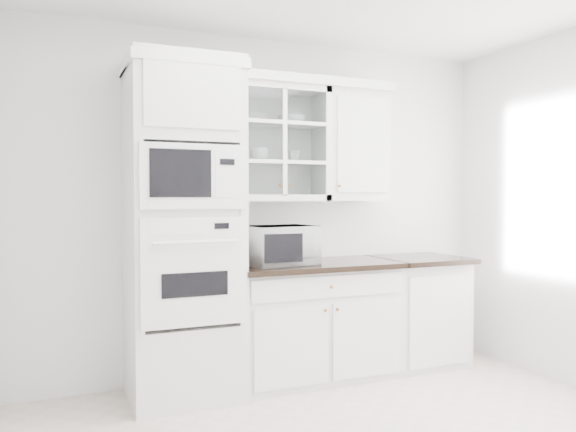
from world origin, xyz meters
name	(u,v)px	position (x,y,z in m)	size (l,w,h in m)	color
room_shell	(344,139)	(0.00, 0.43, 1.78)	(4.00, 3.50, 2.70)	white
oven_column	(183,230)	(-0.75, 1.42, 1.20)	(0.76, 0.68, 2.40)	silver
base_cabinet_run	(312,320)	(0.28, 1.45, 0.46)	(1.32, 0.67, 0.92)	silver
extra_base_cabinet	(417,310)	(1.28, 1.45, 0.46)	(0.72, 0.67, 0.92)	silver
upper_cabinet_glass	(277,144)	(0.03, 1.58, 1.85)	(0.80, 0.33, 0.90)	silver
upper_cabinet_solid	(352,147)	(0.71, 1.58, 1.85)	(0.55, 0.33, 0.90)	silver
crown_molding	(265,80)	(-0.07, 1.56, 2.33)	(2.14, 0.38, 0.07)	white
countertop_microwave	(280,245)	(-0.02, 1.40, 1.07)	(0.51, 0.42, 0.29)	white
bowl_a	(250,118)	(-0.19, 1.58, 2.04)	(0.24, 0.24, 0.06)	white
bowl_b	(291,120)	(0.16, 1.60, 2.04)	(0.22, 0.22, 0.07)	white
cup_a	(260,155)	(-0.11, 1.58, 1.76)	(0.13, 0.13, 0.10)	white
cup_b	(294,156)	(0.19, 1.60, 1.76)	(0.10, 0.10, 0.09)	white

